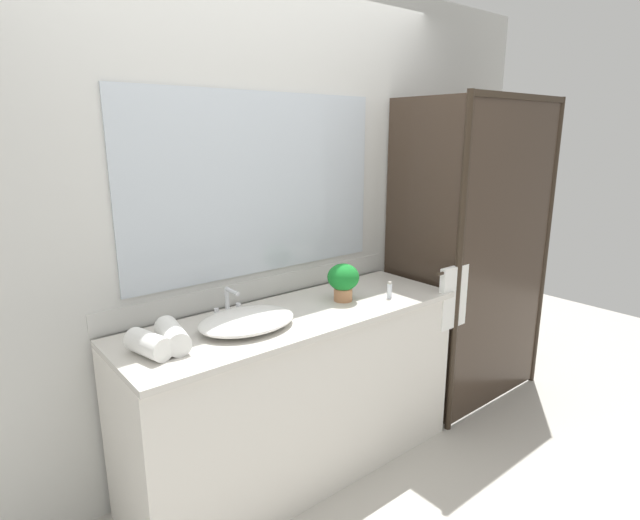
{
  "coord_description": "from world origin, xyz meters",
  "views": [
    {
      "loc": [
        -1.42,
        -1.92,
        1.78
      ],
      "look_at": [
        0.15,
        0.0,
        1.15
      ],
      "focal_mm": 28.39,
      "sensor_mm": 36.0,
      "label": 1
    }
  ],
  "objects": [
    {
      "name": "wall_back_with_mirror",
      "position": [
        0.0,
        0.34,
        1.31
      ],
      "size": [
        4.4,
        0.06,
        2.6
      ],
      "color": "silver",
      "rests_on": "ground_plane"
    },
    {
      "name": "faucet",
      "position": [
        -0.29,
        0.16,
        0.95
      ],
      "size": [
        0.17,
        0.13,
        0.15
      ],
      "color": "silver",
      "rests_on": "vanity_cabinet"
    },
    {
      "name": "potted_plant",
      "position": [
        0.31,
        -0.0,
        1.02
      ],
      "size": [
        0.17,
        0.17,
        0.2
      ],
      "color": "#B77A51",
      "rests_on": "vanity_cabinet"
    },
    {
      "name": "rolled_towel_middle",
      "position": [
        -0.65,
        -0.0,
        0.95
      ],
      "size": [
        0.14,
        0.25,
        0.1
      ],
      "primitive_type": "cylinder",
      "rotation": [
        1.57,
        0.0,
        -0.17
      ],
      "color": "white",
      "rests_on": "vanity_cabinet"
    },
    {
      "name": "amenity_bottle_body_wash",
      "position": [
        0.54,
        0.21,
        0.94
      ],
      "size": [
        0.03,
        0.03,
        0.08
      ],
      "color": "silver",
      "rests_on": "vanity_cabinet"
    },
    {
      "name": "ground_plane",
      "position": [
        0.0,
        0.0,
        0.0
      ],
      "size": [
        8.0,
        8.0,
        0.0
      ],
      "primitive_type": "plane",
      "color": "#B7B2A8"
    },
    {
      "name": "rolled_towel_near_edge",
      "position": [
        -0.76,
        -0.02,
        0.95
      ],
      "size": [
        0.14,
        0.22,
        0.1
      ],
      "primitive_type": "cylinder",
      "rotation": [
        1.57,
        0.0,
        0.24
      ],
      "color": "white",
      "rests_on": "vanity_cabinet"
    },
    {
      "name": "amenity_bottle_shampoo",
      "position": [
        0.53,
        -0.13,
        0.94
      ],
      "size": [
        0.03,
        0.03,
        0.09
      ],
      "color": "silver",
      "rests_on": "vanity_cabinet"
    },
    {
      "name": "shower_enclosure",
      "position": [
        1.27,
        -0.19,
        1.02
      ],
      "size": [
        1.2,
        0.59,
        2.0
      ],
      "color": "#2D2319",
      "rests_on": "ground_plane"
    },
    {
      "name": "sink_basin",
      "position": [
        -0.29,
        -0.01,
        0.93
      ],
      "size": [
        0.47,
        0.35,
        0.07
      ],
      "primitive_type": "ellipsoid",
      "color": "white",
      "rests_on": "vanity_cabinet"
    },
    {
      "name": "vanity_cabinet",
      "position": [
        0.0,
        0.01,
        0.45
      ],
      "size": [
        1.8,
        0.58,
        0.9
      ],
      "color": "silver",
      "rests_on": "ground_plane"
    }
  ]
}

